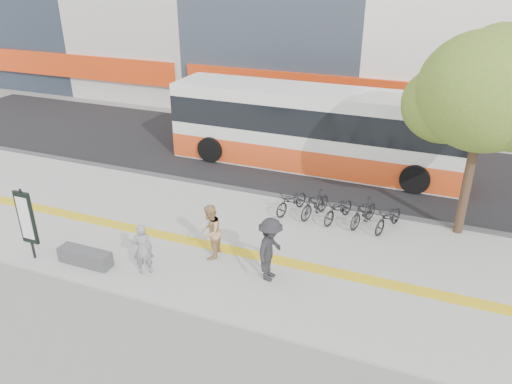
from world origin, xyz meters
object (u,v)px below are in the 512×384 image
at_px(street_tree, 484,93).
at_px(bench, 85,257).
at_px(bus, 315,131).
at_px(pedestrian_tan, 210,232).
at_px(pedestrian_dark, 270,250).
at_px(seated_woman, 143,249).
at_px(signboard, 26,219).

bearing_deg(street_tree, bench, -148.38).
xyz_separation_m(street_tree, bus, (-5.81, 3.68, -2.95)).
bearing_deg(bench, street_tree, 31.62).
bearing_deg(pedestrian_tan, pedestrian_dark, 69.17).
height_order(bus, seated_woman, bus).
distance_m(bus, pedestrian_dark, 8.51).
bearing_deg(street_tree, pedestrian_dark, -134.57).
relative_size(signboard, pedestrian_dark, 1.21).
relative_size(seated_woman, pedestrian_tan, 0.91).
height_order(street_tree, pedestrian_tan, street_tree).
height_order(signboard, street_tree, street_tree).
bearing_deg(signboard, street_tree, 29.07).
relative_size(bench, signboard, 0.73).
bearing_deg(pedestrian_dark, signboard, 105.43).
bearing_deg(signboard, pedestrian_dark, 13.36).
distance_m(bench, pedestrian_dark, 5.32).
distance_m(bench, signboard, 1.94).
relative_size(signboard, street_tree, 0.35).
relative_size(seated_woman, pedestrian_dark, 0.83).
height_order(signboard, pedestrian_dark, signboard).
bearing_deg(pedestrian_tan, seated_woman, -53.71).
relative_size(bus, pedestrian_dark, 6.61).
bearing_deg(bus, bench, -112.25).
xyz_separation_m(bench, street_tree, (9.78, 6.02, 4.21)).
distance_m(bench, pedestrian_tan, 3.61).
bearing_deg(signboard, pedestrian_tan, 22.62).
bearing_deg(pedestrian_dark, bus, 9.87).
distance_m(seated_woman, pedestrian_tan, 1.95).
height_order(bench, signboard, signboard).
xyz_separation_m(bus, seated_woman, (-2.17, -9.43, -0.73)).
relative_size(bench, pedestrian_dark, 0.88).
bearing_deg(bench, pedestrian_tan, 27.98).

